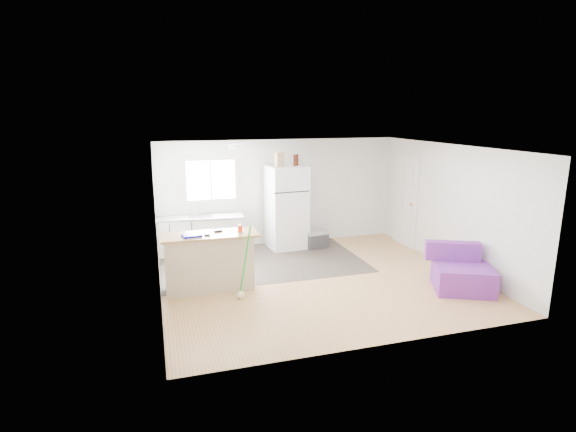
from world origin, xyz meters
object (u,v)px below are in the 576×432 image
object	(u,v)px
mop	(242,284)
blue_tray	(192,235)
refrigerator	(287,207)
cooler	(316,239)
cleaner_jug	(251,282)
bottle_right	(297,160)
cardboard_box	(279,159)
peninsula	(209,262)
red_cup	(240,228)
purple_seat	(461,273)
kitchen_cabinets	(201,234)
bottle_left	(295,160)

from	to	relation	value
mop	blue_tray	bearing A→B (deg)	121.23
refrigerator	cooler	bearing A→B (deg)	-26.00
cleaner_jug	mop	distance (m)	0.40
refrigerator	cleaner_jug	distance (m)	2.68
bottle_right	cardboard_box	bearing A→B (deg)	-171.58
peninsula	cleaner_jug	distance (m)	0.79
cooler	red_cup	world-z (taller)	red_cup
refrigerator	bottle_right	world-z (taller)	bottle_right
mop	red_cup	distance (m)	0.96
red_cup	blue_tray	distance (m)	0.82
refrigerator	red_cup	xyz separation A→B (m)	(-1.44, -2.03, 0.13)
purple_seat	red_cup	xyz separation A→B (m)	(-3.62, 1.22, 0.77)
peninsula	cooler	xyz separation A→B (m)	(2.60, 1.77, -0.30)
red_cup	cardboard_box	world-z (taller)	cardboard_box
purple_seat	bottle_right	distance (m)	4.15
peninsula	kitchen_cabinets	bearing A→B (deg)	88.74
kitchen_cabinets	bottle_left	distance (m)	2.59
cleaner_jug	bottle_left	size ratio (longest dim) A/B	1.21
peninsula	red_cup	size ratio (longest dim) A/B	13.51
kitchen_cabinets	cardboard_box	bearing A→B (deg)	0.40
blue_tray	bottle_right	world-z (taller)	bottle_right
peninsula	bottle_left	world-z (taller)	bottle_left
cooler	purple_seat	xyz separation A→B (m)	(1.56, -3.00, 0.08)
refrigerator	cleaner_jug	xyz separation A→B (m)	(-1.31, -2.20, -0.79)
cooler	bottle_left	size ratio (longest dim) A/B	2.23
blue_tray	red_cup	bearing A→B (deg)	4.46
purple_seat	bottle_right	bearing A→B (deg)	145.59
kitchen_cabinets	bottle_right	world-z (taller)	bottle_right
refrigerator	purple_seat	distance (m)	3.96
cooler	bottle_left	bearing A→B (deg)	149.78
cooler	red_cup	size ratio (longest dim) A/B	4.65
cleaner_jug	red_cup	bearing A→B (deg)	101.50
cleaner_jug	bottle_right	world-z (taller)	bottle_right
mop	cardboard_box	xyz separation A→B (m)	(1.34, 2.48, 1.77)
cleaner_jug	mop	world-z (taller)	mop
cleaner_jug	red_cup	distance (m)	0.94
blue_tray	refrigerator	bearing A→B (deg)	42.76
cleaner_jug	red_cup	world-z (taller)	red_cup
blue_tray	bottle_left	size ratio (longest dim) A/B	1.20
refrigerator	bottle_left	bearing A→B (deg)	-25.30
purple_seat	red_cup	bearing A→B (deg)	-173.72
peninsula	cardboard_box	world-z (taller)	cardboard_box
refrigerator	cooler	xyz separation A→B (m)	(0.62, -0.24, -0.72)
refrigerator	bottle_right	bearing A→B (deg)	-1.19
kitchen_cabinets	red_cup	world-z (taller)	red_cup
kitchen_cabinets	cooler	xyz separation A→B (m)	(2.51, -0.36, -0.22)
kitchen_cabinets	purple_seat	world-z (taller)	kitchen_cabinets
bottle_left	bottle_right	bearing A→B (deg)	47.93
refrigerator	blue_tray	world-z (taller)	refrigerator
peninsula	bottle_right	size ratio (longest dim) A/B	6.49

